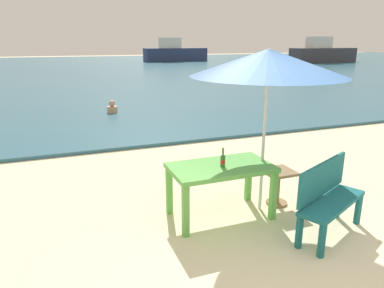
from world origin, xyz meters
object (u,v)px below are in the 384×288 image
Objects in this scene: side_table_wood at (278,182)px; patio_umbrella at (268,63)px; beer_bottle_amber at (223,160)px; bench_teal_center at (328,195)px; boat_barge at (175,53)px; picnic_table_green at (221,173)px; swimmer_person at (112,108)px; boat_fishing_trawler at (322,53)px.

patio_umbrella is at bearing -171.17° from side_table_wood.
beer_bottle_amber is 1.42m from patio_umbrella.
bench_teal_center is 38.59m from boat_barge.
picnic_table_green is 1.40m from bench_teal_center.
boat_barge reaches higher than swimmer_person.
picnic_table_green is 0.21m from beer_bottle_amber.
beer_bottle_amber is 0.04× the size of boat_fishing_trawler.
patio_umbrella reaches higher than swimmer_person.
side_table_wood is at bearing 5.53° from beer_bottle_amber.
picnic_table_green is at bearing 179.75° from patio_umbrella.
side_table_wood is 37.69m from boat_barge.
side_table_wood is (0.98, 0.09, -0.50)m from beer_bottle_amber.
beer_bottle_amber is at bearing -132.23° from boat_fishing_trawler.
side_table_wood is at bearing 8.83° from patio_umbrella.
boat_fishing_trawler is 1.04× the size of boat_barge.
bench_teal_center is (0.08, -0.95, 0.19)m from side_table_wood.
boat_barge is (11.61, 28.47, 0.79)m from swimmer_person.
side_table_wood reaches higher than swimmer_person.
beer_bottle_amber reaches higher than bench_teal_center.
patio_umbrella is 1.85× the size of bench_teal_center.
patio_umbrella is 8.10m from swimmer_person.
side_table_wood is (0.98, 0.05, -0.30)m from picnic_table_green.
boat_barge is at bearing 73.63° from patio_umbrella.
boat_fishing_trawler is at bearing 49.82° from bench_teal_center.
boat_barge reaches higher than beer_bottle_amber.
boat_barge is (10.34, 36.24, 0.67)m from side_table_wood.
beer_bottle_amber is 1.10m from side_table_wood.
swimmer_person is at bearing -112.19° from boat_barge.
side_table_wood is (0.33, 0.05, -1.76)m from patio_umbrella.
beer_bottle_amber is 7.89m from swimmer_person.
boat_barge is (11.31, 36.29, 0.37)m from picnic_table_green.
side_table_wood is at bearing 2.80° from picnic_table_green.
beer_bottle_amber is 1.40m from bench_teal_center.
bench_teal_center is 0.17× the size of boat_fishing_trawler.
beer_bottle_amber reaches higher than picnic_table_green.
boat_fishing_trawler reaches higher than picnic_table_green.
picnic_table_green is at bearing 93.50° from beer_bottle_amber.
beer_bottle_amber is 38.06m from boat_barge.
boat_fishing_trawler is at bearing 48.78° from side_table_wood.
boat_barge is (-14.31, 8.11, -0.04)m from boat_fishing_trawler.
picnic_table_green is 0.61× the size of patio_umbrella.
bench_teal_center is (0.41, -0.90, -1.58)m from patio_umbrella.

